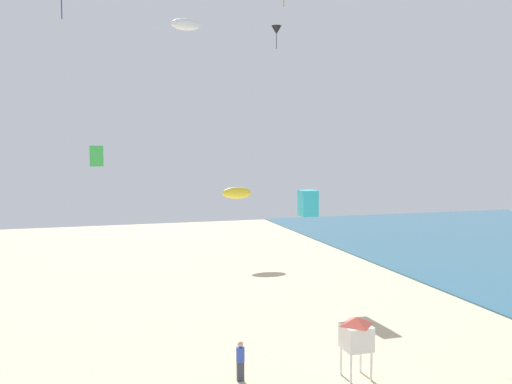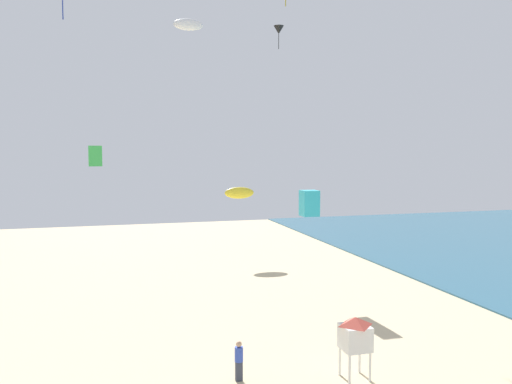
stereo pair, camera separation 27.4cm
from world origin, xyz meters
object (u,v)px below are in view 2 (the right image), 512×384
Objects in this scene: kite_cyan_box at (309,203)px; kite_green_box at (95,156)px; lifeguard_stand at (355,334)px; kite_white_parafoil at (188,25)px; kite_yellow_parafoil at (239,193)px; kite_black_delta at (279,30)px; kite_flyer at (239,359)px.

kite_green_box is at bearing -140.47° from kite_cyan_box.
lifeguard_stand is 31.55m from kite_white_parafoil.
kite_yellow_parafoil is at bearing 63.44° from kite_green_box.
kite_black_delta reaches higher than kite_green_box.
kite_cyan_box is at bearing 39.53° from kite_green_box.
kite_flyer is at bearing -112.19° from kite_black_delta.
kite_green_box is 0.30× the size of kite_yellow_parafoil.
kite_black_delta is (9.25, 22.68, 18.40)m from kite_flyer.
lifeguard_stand is 1.02× the size of kite_white_parafoil.
kite_white_parafoil is 1.46× the size of kite_cyan_box.
kite_flyer is 0.64× the size of lifeguard_stand.
kite_black_delta reaches higher than kite_yellow_parafoil.
kite_green_box reaches higher than kite_flyer.
kite_white_parafoil is at bearing -174.70° from kite_yellow_parafoil.
kite_flyer is 15.73m from kite_cyan_box.
kite_cyan_box is (6.06, -12.17, -13.97)m from kite_white_parafoil.
lifeguard_stand is at bearing -156.14° from kite_flyer.
kite_flyer is 0.65× the size of kite_white_parafoil.
kite_yellow_parafoil is at bearing -67.41° from kite_flyer.
kite_green_box is at bearing -116.56° from kite_yellow_parafoil.
lifeguard_stand is 0.96× the size of kite_yellow_parafoil.
kite_green_box reaches higher than kite_yellow_parafoil.
kite_green_box is at bearing -107.57° from kite_white_parafoil.
kite_cyan_box is (8.06, 12.60, 4.87)m from kite_flyer.
kite_black_delta is 0.72× the size of kite_yellow_parafoil.
kite_black_delta reaches higher than lifeguard_stand.
kite_white_parafoil is at bearing 116.48° from kite_cyan_box.
lifeguard_stand is 12.57m from kite_green_box.
kite_black_delta is (4.65, 23.75, 17.48)m from lifeguard_stand.
lifeguard_stand is (4.59, -1.07, 0.92)m from kite_flyer.
kite_flyer is at bearing 146.27° from lifeguard_stand.
kite_white_parafoil is (2.00, 24.77, 18.84)m from kite_flyer.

